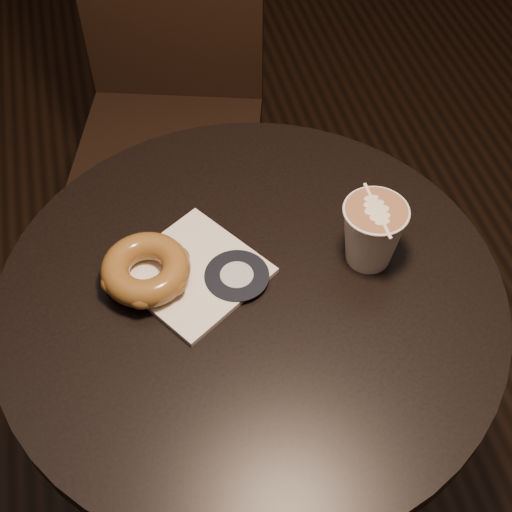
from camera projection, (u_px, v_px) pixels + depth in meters
name	position (u px, v px, depth m)	size (l,w,h in m)	color
cafe_table	(251.00, 365.00, 1.13)	(0.70, 0.70, 0.75)	black
chair	(171.00, 82.00, 1.57)	(0.50, 0.50, 1.00)	black
pastry_bag	(194.00, 273.00, 0.99)	(0.17, 0.17, 0.01)	white
doughnut	(146.00, 269.00, 0.96)	(0.12, 0.12, 0.04)	brown
latte_cup	(372.00, 234.00, 0.97)	(0.09, 0.09, 0.10)	white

